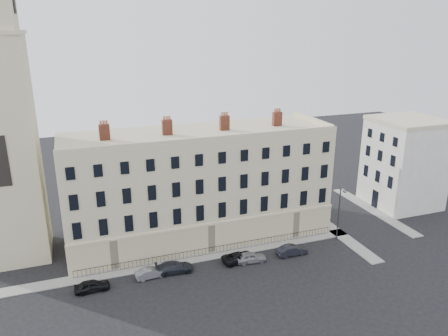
{
  "coord_description": "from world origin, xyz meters",
  "views": [
    {
      "loc": [
        -21.88,
        -43.19,
        28.84
      ],
      "look_at": [
        -2.79,
        10.0,
        10.2
      ],
      "focal_mm": 35.0,
      "sensor_mm": 36.0,
      "label": 1
    }
  ],
  "objects_px": {
    "car_b": "(151,273)",
    "car_c": "(174,267)",
    "car_d": "(239,257)",
    "car_e": "(251,257)",
    "car_f": "(292,250)",
    "car_a": "(92,286)",
    "streetlamp": "(339,211)"
  },
  "relations": [
    {
      "from": "car_b",
      "to": "car_d",
      "type": "xyz_separation_m",
      "value": [
        11.25,
        -0.18,
        0.01
      ]
    },
    {
      "from": "car_d",
      "to": "car_f",
      "type": "height_order",
      "value": "car_f"
    },
    {
      "from": "car_d",
      "to": "car_e",
      "type": "height_order",
      "value": "car_e"
    },
    {
      "from": "car_a",
      "to": "car_b",
      "type": "height_order",
      "value": "car_a"
    },
    {
      "from": "car_b",
      "to": "car_f",
      "type": "bearing_deg",
      "value": -97.56
    },
    {
      "from": "car_a",
      "to": "car_d",
      "type": "distance_m",
      "value": 18.09
    },
    {
      "from": "streetlamp",
      "to": "car_e",
      "type": "bearing_deg",
      "value": 171.54
    },
    {
      "from": "car_e",
      "to": "car_f",
      "type": "xyz_separation_m",
      "value": [
        5.8,
        -0.15,
        0.01
      ]
    },
    {
      "from": "car_e",
      "to": "car_f",
      "type": "relative_size",
      "value": 0.95
    },
    {
      "from": "car_e",
      "to": "car_f",
      "type": "bearing_deg",
      "value": -84.96
    },
    {
      "from": "car_a",
      "to": "car_c",
      "type": "xyz_separation_m",
      "value": [
        9.72,
        0.68,
        0.01
      ]
    },
    {
      "from": "car_b",
      "to": "car_c",
      "type": "height_order",
      "value": "car_c"
    },
    {
      "from": "car_b",
      "to": "car_d",
      "type": "bearing_deg",
      "value": -95.69
    },
    {
      "from": "car_a",
      "to": "car_f",
      "type": "distance_m",
      "value": 25.27
    },
    {
      "from": "streetlamp",
      "to": "car_a",
      "type": "bearing_deg",
      "value": 167.71
    },
    {
      "from": "car_b",
      "to": "car_d",
      "type": "relative_size",
      "value": 0.83
    },
    {
      "from": "car_c",
      "to": "car_f",
      "type": "bearing_deg",
      "value": -89.61
    },
    {
      "from": "car_b",
      "to": "car_f",
      "type": "height_order",
      "value": "car_f"
    },
    {
      "from": "car_a",
      "to": "car_f",
      "type": "relative_size",
      "value": 0.96
    },
    {
      "from": "car_a",
      "to": "streetlamp",
      "type": "xyz_separation_m",
      "value": [
        33.16,
        1.18,
        3.71
      ]
    },
    {
      "from": "car_a",
      "to": "streetlamp",
      "type": "height_order",
      "value": "streetlamp"
    },
    {
      "from": "car_a",
      "to": "car_c",
      "type": "distance_m",
      "value": 9.75
    },
    {
      "from": "car_a",
      "to": "car_e",
      "type": "bearing_deg",
      "value": -92.26
    },
    {
      "from": "car_c",
      "to": "streetlamp",
      "type": "xyz_separation_m",
      "value": [
        23.43,
        0.5,
        3.7
      ]
    },
    {
      "from": "car_b",
      "to": "car_f",
      "type": "distance_m",
      "value": 18.45
    },
    {
      "from": "car_c",
      "to": "car_d",
      "type": "relative_size",
      "value": 1.04
    },
    {
      "from": "car_c",
      "to": "car_d",
      "type": "distance_m",
      "value": 8.37
    },
    {
      "from": "car_e",
      "to": "streetlamp",
      "type": "height_order",
      "value": "streetlamp"
    },
    {
      "from": "car_c",
      "to": "streetlamp",
      "type": "height_order",
      "value": "streetlamp"
    },
    {
      "from": "car_f",
      "to": "streetlamp",
      "type": "bearing_deg",
      "value": -77.64
    },
    {
      "from": "car_f",
      "to": "streetlamp",
      "type": "relative_size",
      "value": 0.52
    },
    {
      "from": "car_d",
      "to": "car_f",
      "type": "distance_m",
      "value": 7.22
    }
  ]
}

